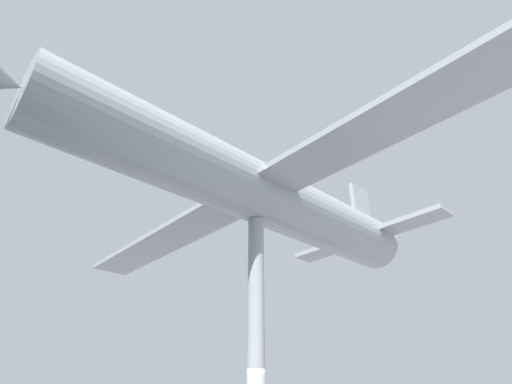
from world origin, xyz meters
TOP-DOWN VIEW (x-y plane):
  - support_pylon_central at (0.00, 0.00)m, footprint 0.46×0.46m
  - suspended_airplane at (-0.04, 0.27)m, footprint 21.19×15.39m

SIDE VIEW (x-z plane):
  - support_pylon_central at x=0.00m, z-range 0.00..6.66m
  - suspended_airplane at x=-0.04m, z-range 5.92..9.36m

